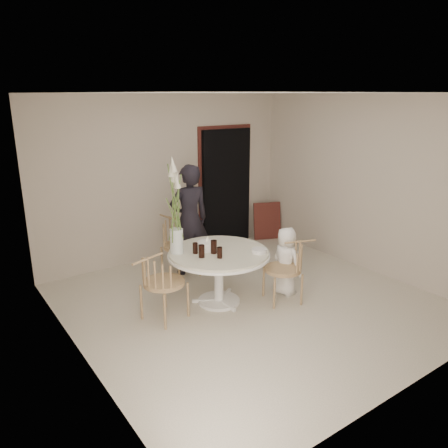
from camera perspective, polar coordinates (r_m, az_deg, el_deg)
ground at (r=5.97m, az=3.53°, el=-10.15°), size 4.50×4.50×0.00m
room_shell at (r=5.44m, az=3.83°, el=5.27°), size 4.50×4.50×4.50m
doorway at (r=7.94m, az=0.28°, el=4.74°), size 1.00×0.10×2.10m
door_trim at (r=7.96m, az=0.11°, el=5.21°), size 1.12×0.03×2.22m
table at (r=5.71m, az=-0.69°, el=-4.64°), size 1.33×1.33×0.73m
picture_frame at (r=8.41m, az=5.66°, el=0.42°), size 0.55×0.34×0.70m
chair_far at (r=6.69m, az=-6.40°, el=-1.84°), size 0.55×0.58×0.90m
chair_right at (r=5.89m, az=8.79°, el=-4.93°), size 0.59×0.57×0.84m
chair_left at (r=5.31m, az=-8.83°, el=-7.07°), size 0.61×0.59×0.88m
girl at (r=6.65m, az=-4.55°, el=0.54°), size 0.66×0.48×1.70m
boy at (r=6.07m, az=8.08°, el=-4.85°), size 0.34×0.49×0.96m
birthday_cake at (r=5.70m, az=-2.29°, el=-2.86°), size 0.24×0.24×0.16m
cola_tumbler_a at (r=5.57m, az=-1.34°, el=-3.01°), size 0.09×0.09×0.17m
cola_tumbler_b at (r=5.42m, az=-0.57°, el=-3.76°), size 0.07×0.07×0.14m
cola_tumbler_c at (r=5.58m, az=-3.78°, el=-3.17°), size 0.08×0.08×0.14m
cola_tumbler_d at (r=5.44m, az=-2.94°, el=-3.58°), size 0.09×0.09×0.16m
plate_stack at (r=5.63m, az=4.62°, el=-3.50°), size 0.20×0.20×0.05m
flower_vase at (r=5.49m, az=-6.33°, el=1.37°), size 0.17×0.17×1.25m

